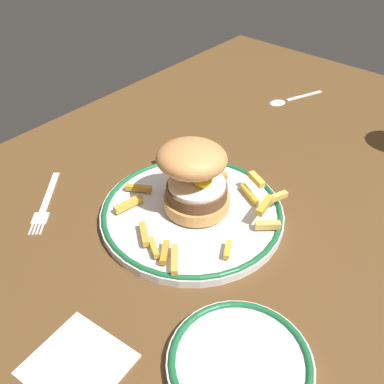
% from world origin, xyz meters
% --- Properties ---
extents(ground_plane, '(1.36, 0.83, 0.04)m').
position_xyz_m(ground_plane, '(0.00, 0.00, -0.02)').
color(ground_plane, brown).
extents(dinner_plate, '(0.26, 0.26, 0.02)m').
position_xyz_m(dinner_plate, '(0.02, 0.03, 0.01)').
color(dinner_plate, silver).
rests_on(dinner_plate, ground_plane).
extents(burger, '(0.13, 0.13, 0.11)m').
position_xyz_m(burger, '(0.03, 0.03, 0.07)').
color(burger, tan).
rests_on(burger, dinner_plate).
extents(fries_pile, '(0.21, 0.25, 0.03)m').
position_xyz_m(fries_pile, '(0.03, 0.02, 0.02)').
color(fries_pile, gold).
rests_on(fries_pile, dinner_plate).
extents(side_plate, '(0.15, 0.15, 0.02)m').
position_xyz_m(side_plate, '(-0.13, -0.16, 0.01)').
color(side_plate, silver).
rests_on(side_plate, ground_plane).
extents(fork, '(0.12, 0.11, 0.00)m').
position_xyz_m(fork, '(-0.10, 0.21, 0.00)').
color(fork, silver).
rests_on(fork, ground_plane).
extents(spoon, '(0.13, 0.07, 0.01)m').
position_xyz_m(spoon, '(0.42, 0.12, 0.00)').
color(spoon, silver).
rests_on(spoon, ground_plane).
extents(napkin, '(0.10, 0.11, 0.00)m').
position_xyz_m(napkin, '(-0.23, -0.03, 0.00)').
color(napkin, white).
rests_on(napkin, ground_plane).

